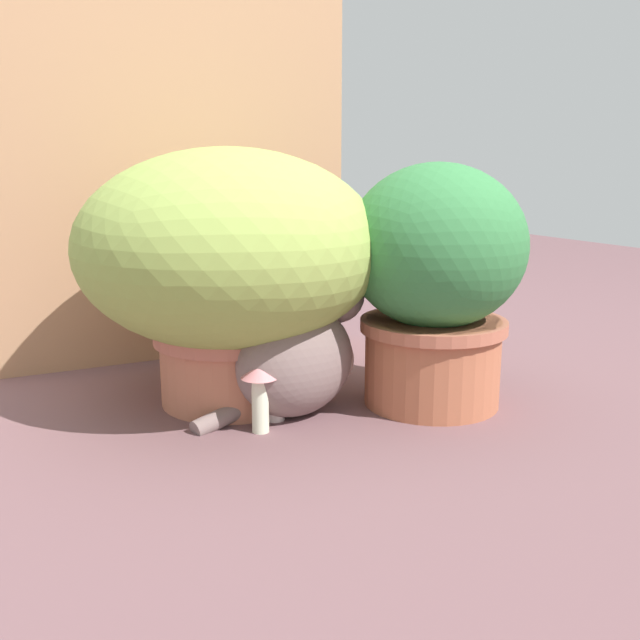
# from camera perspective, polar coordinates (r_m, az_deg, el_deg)

# --- Properties ---
(ground_plane) EXTENTS (6.00, 6.00, 0.00)m
(ground_plane) POSITION_cam_1_polar(r_m,az_deg,el_deg) (1.42, -4.15, -7.60)
(ground_plane) COLOR brown
(cardboard_backdrop) EXTENTS (0.93, 0.03, 0.91)m
(cardboard_backdrop) POSITION_cam_1_polar(r_m,az_deg,el_deg) (1.80, -11.89, 11.36)
(cardboard_backdrop) COLOR tan
(cardboard_backdrop) RESTS_ON ground
(grass_planter) EXTENTS (0.61, 0.61, 0.52)m
(grass_planter) POSITION_cam_1_polar(r_m,az_deg,el_deg) (1.44, -7.31, 4.90)
(grass_planter) COLOR #B86E51
(grass_planter) RESTS_ON ground
(leafy_planter) EXTENTS (0.36, 0.36, 0.49)m
(leafy_planter) POSITION_cam_1_polar(r_m,az_deg,el_deg) (1.43, 9.25, 3.45)
(leafy_planter) COLOR #AF6143
(leafy_planter) RESTS_ON ground
(cat) EXTENTS (0.39, 0.23, 0.32)m
(cat) POSITION_cam_1_polar(r_m,az_deg,el_deg) (1.39, -1.48, -2.71)
(cat) COLOR slate
(cat) RESTS_ON ground
(mushroom_ornament_pink) EXTENTS (0.07, 0.07, 0.13)m
(mushroom_ornament_pink) POSITION_cam_1_polar(r_m,az_deg,el_deg) (1.30, -4.87, -5.22)
(mushroom_ornament_pink) COLOR silver
(mushroom_ornament_pink) RESTS_ON ground
(mushroom_ornament_red) EXTENTS (0.08, 0.08, 0.14)m
(mushroom_ornament_red) POSITION_cam_1_polar(r_m,az_deg,el_deg) (1.36, -3.72, -4.31)
(mushroom_ornament_red) COLOR silver
(mushroom_ornament_red) RESTS_ON ground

